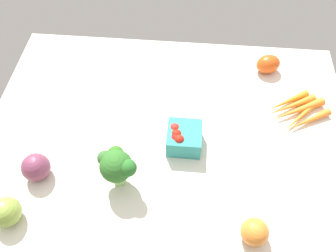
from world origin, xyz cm
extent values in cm
cube|color=silver|center=(0.00, 0.00, 1.00)|extent=(104.00, 76.00, 2.00)
sphere|color=#793853|center=(-32.22, -17.08, 5.63)|extent=(7.26, 7.26, 7.26)
sphere|color=orange|center=(22.31, -28.94, 5.27)|extent=(6.54, 6.54, 6.54)
cone|color=orange|center=(34.81, 12.82, 3.10)|extent=(13.59, 9.61, 2.21)
cone|color=orange|center=(35.96, 11.23, 3.17)|extent=(14.84, 9.58, 2.35)
cone|color=orange|center=(37.26, 9.42, 3.31)|extent=(17.06, 10.74, 2.63)
cone|color=orange|center=(38.40, 7.84, 3.02)|extent=(13.36, 13.94, 2.05)
cone|color=orange|center=(39.78, 5.92, 3.13)|extent=(14.47, 9.86, 2.27)
cylinder|color=#9ACD75|center=(-11.02, -17.33, 4.39)|extent=(3.03, 3.03, 4.78)
sphere|color=#2E6B27|center=(-11.02, -17.33, 9.83)|extent=(8.14, 8.14, 8.14)
sphere|color=#316E20|center=(-11.65, -14.13, 10.20)|extent=(4.11, 4.11, 4.11)
sphere|color=#286A27|center=(-7.90, -18.26, 11.18)|extent=(4.31, 4.31, 4.31)
sphere|color=#35662D|center=(-13.90, -15.79, 10.57)|extent=(3.93, 3.93, 3.93)
ellipsoid|color=#E35118|center=(29.77, 26.50, 4.94)|extent=(9.04, 7.91, 5.88)
sphere|color=#8CA943|center=(-35.56, -29.35, 5.61)|extent=(7.21, 7.21, 7.21)
cube|color=teal|center=(4.79, -4.44, 5.02)|extent=(9.25, 9.25, 6.04)
sphere|color=red|center=(2.70, -5.09, 7.36)|extent=(2.86, 2.86, 2.86)
sphere|color=red|center=(2.05, -2.96, 7.26)|extent=(2.81, 2.81, 2.81)
sphere|color=red|center=(2.42, -6.23, 7.25)|extent=(2.55, 2.55, 2.55)
sphere|color=red|center=(3.51, -6.85, 7.78)|extent=(2.67, 2.67, 2.67)
camera|label=1|loc=(5.14, -58.50, 84.33)|focal=37.84mm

